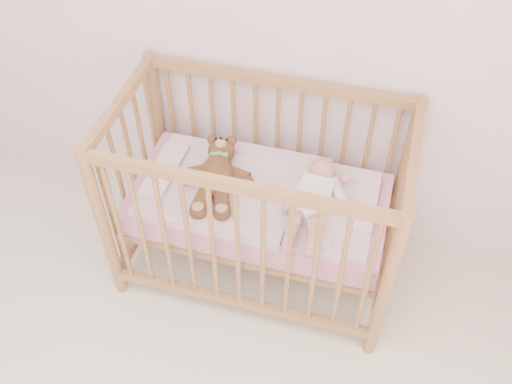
% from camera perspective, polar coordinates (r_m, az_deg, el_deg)
% --- Properties ---
extents(crib, '(1.36, 0.76, 1.00)m').
position_cam_1_polar(crib, '(2.76, 0.28, -0.98)').
color(crib, '#B77B4D').
rests_on(crib, floor).
extents(mattress, '(1.22, 0.62, 0.13)m').
position_cam_1_polar(mattress, '(2.77, 0.28, -1.19)').
color(mattress, pink).
rests_on(mattress, crib).
extents(blanket, '(1.10, 0.58, 0.06)m').
position_cam_1_polar(blanket, '(2.71, 0.28, -0.13)').
color(blanket, pink).
rests_on(blanket, mattress).
extents(baby, '(0.30, 0.59, 0.14)m').
position_cam_1_polar(baby, '(2.61, 5.82, -0.45)').
color(baby, white).
rests_on(baby, blanket).
extents(teddy_bear, '(0.46, 0.58, 0.15)m').
position_cam_1_polar(teddy_bear, '(2.68, -4.01, 1.66)').
color(teddy_bear, brown).
rests_on(teddy_bear, blanket).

